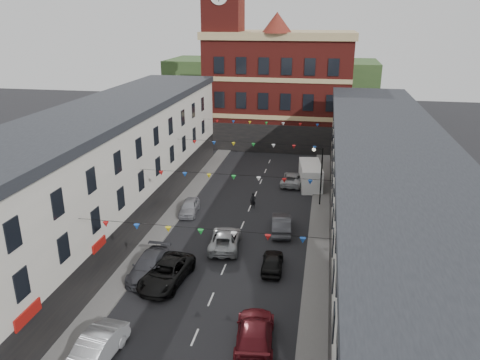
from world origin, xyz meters
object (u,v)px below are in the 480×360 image
Objects in this scene: car_left_c at (167,273)px; car_left_d at (149,266)px; car_left_e at (189,207)px; car_right_d at (272,262)px; white_van at (310,175)px; pedestrian at (253,201)px; street_lamp at (319,168)px; car_right_c at (255,333)px; car_right_e at (281,224)px; moving_car at (225,239)px; car_right_f at (292,179)px; car_left_b at (95,350)px.

car_left_c is 1.78m from car_left_d.
car_left_e is 1.03× the size of car_right_d.
white_van is (9.20, 22.02, 0.50)m from car_left_c.
pedestrian is (3.92, 14.66, 0.02)m from car_left_c.
street_lamp is 1.55× the size of car_right_d.
car_right_c reaches higher than car_left_e.
car_right_d is 0.83× the size of car_right_e.
car_left_c reaches higher than moving_car.
pedestrian reaches higher than moving_car.
car_right_d is at bearing 84.24° from car_right_e.
street_lamp is 1.16× the size of moving_car.
car_right_c is at bearing -97.64° from street_lamp.
car_left_c is 7.86m from car_right_d.
moving_car is 8.67m from pedestrian.
car_right_c is at bearing -101.45° from white_van.
car_left_c is at bearing 47.94° from car_right_e.
car_left_d is (-11.76, -15.75, -3.15)m from street_lamp.
car_right_f is at bearing 67.42° from car_left_d.
car_left_b is 14.37m from car_right_d.
car_left_d is 11.47m from car_left_e.
car_right_f is (0.00, 12.47, -0.10)m from car_right_e.
street_lamp is 1.16× the size of car_left_d.
car_left_c is at bearing -43.13° from car_right_c.
car_right_f is at bearing -95.76° from car_right_e.
car_left_b reaches higher than car_left_e.
car_left_c is at bearing -25.30° from car_left_d.
car_left_b is 31.92m from car_right_f.
moving_car is at bearing 78.92° from car_right_f.
car_right_d is (9.10, -9.06, -0.02)m from car_left_e.
white_van is at bearing -98.86° from car_right_d.
pedestrian is at bearing -132.96° from white_van.
car_left_d is 10.80m from car_right_c.
car_left_e is at bearing -143.11° from pedestrian.
car_left_e is at bearing 91.13° from car_left_d.
car_left_b is 9.28m from car_left_d.
car_right_e is 12.47m from car_right_f.
car_left_d reaches higher than car_right_d.
car_left_b is 0.90× the size of car_right_c.
car_left_d reaches higher than moving_car.
car_right_e is 0.81× the size of white_van.
car_right_c is at bearing 87.19° from car_right_d.
car_left_d is 23.26m from car_right_f.
car_left_c is at bearing -119.97° from white_van.
car_left_b is at bearing 68.61° from moving_car.
car_right_e is 5.86m from pedestrian.
car_left_d is at bearing 40.02° from car_right_e.
car_left_e is at bearing -145.83° from white_van.
car_left_c reaches higher than car_right_f.
white_van is (6.25, 15.98, 0.56)m from moving_car.
street_lamp is 1.51× the size of car_left_e.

